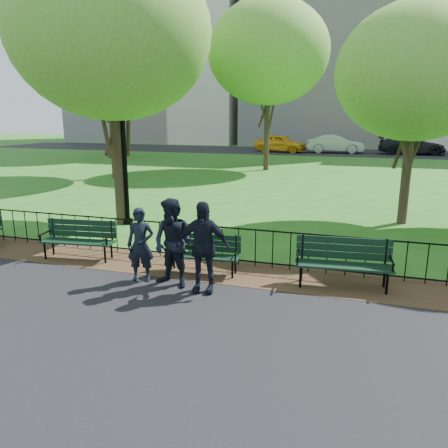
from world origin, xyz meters
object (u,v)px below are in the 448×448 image
(tree_mid_w, at_px, (106,23))
(sedan_silver, at_px, (335,144))
(person_mid, at_px, (173,243))
(person_left, at_px, (141,245))
(tree_far_c, at_px, (269,52))
(person_right, at_px, (202,247))
(sedan_dark, at_px, (411,145))
(tree_near_w, at_px, (111,33))
(park_bench_right_a, at_px, (343,257))
(taxi, at_px, (281,143))
(lamppost, at_px, (125,158))
(park_bench_main, at_px, (190,248))
(park_bench_left_a, at_px, (79,235))
(tree_near_e, at_px, (417,72))
(tree_far_w, at_px, (114,70))

(tree_mid_w, relative_size, sedan_silver, 2.30)
(tree_mid_w, xyz_separation_m, person_mid, (9.58, -13.57, -7.06))
(person_left, bearing_deg, tree_far_c, 80.75)
(person_right, xyz_separation_m, sedan_dark, (6.79, 34.35, -0.10))
(person_right, distance_m, sedan_dark, 35.01)
(tree_near_w, bearing_deg, park_bench_right_a, -25.19)
(park_bench_right_a, height_order, taxi, taxi)
(tree_far_c, bearing_deg, lamppost, -94.50)
(park_bench_main, height_order, person_mid, person_mid)
(park_bench_main, xyz_separation_m, tree_near_w, (-3.80, 3.53, 5.13))
(person_left, bearing_deg, park_bench_left_a, 143.27)
(park_bench_left_a, relative_size, sedan_silver, 0.37)
(tree_near_e, distance_m, person_right, 9.13)
(park_bench_left_a, bearing_deg, person_mid, -25.89)
(tree_near_w, height_order, taxi, tree_near_w)
(tree_far_c, bearing_deg, park_bench_left_a, -91.73)
(park_bench_right_a, xyz_separation_m, sedan_silver, (-2.30, 32.75, 0.22))
(sedan_dark, bearing_deg, lamppost, 158.52)
(park_bench_right_a, xyz_separation_m, lamppost, (-6.81, 3.33, 1.48))
(park_bench_right_a, xyz_separation_m, sedan_dark, (4.18, 33.22, 0.20))
(tree_far_c, bearing_deg, person_left, -85.34)
(lamppost, height_order, tree_near_w, tree_near_w)
(park_bench_main, relative_size, park_bench_left_a, 0.91)
(tree_mid_w, xyz_separation_m, sedan_silver, (10.54, 20.24, -7.14))
(sedan_silver, bearing_deg, tree_far_w, 112.73)
(sedan_silver, bearing_deg, sedan_dark, -92.53)
(sedan_dark, bearing_deg, person_left, 165.21)
(park_bench_right_a, distance_m, tree_near_w, 9.29)
(tree_near_e, xyz_separation_m, person_right, (-4.17, -7.23, -3.71))
(sedan_dark, bearing_deg, tree_near_e, 173.19)
(taxi, bearing_deg, tree_near_w, -167.90)
(tree_far_c, height_order, sedan_silver, tree_far_c)
(park_bench_left_a, bearing_deg, tree_far_w, 111.50)
(tree_mid_w, bearing_deg, park_bench_left_a, -62.13)
(park_bench_right_a, bearing_deg, sedan_silver, 88.75)
(park_bench_main, distance_m, sedan_dark, 34.25)
(sedan_dark, bearing_deg, tree_far_c, 145.04)
(park_bench_right_a, relative_size, taxi, 0.41)
(person_mid, relative_size, sedan_dark, 0.32)
(tree_far_w, height_order, person_left, tree_far_w)
(tree_far_c, relative_size, taxi, 2.12)
(lamppost, xyz_separation_m, person_left, (2.78, -4.31, -1.31))
(tree_near_e, bearing_deg, park_bench_right_a, -104.34)
(tree_near_e, height_order, person_mid, tree_near_e)
(lamppost, height_order, person_right, lamppost)
(park_bench_right_a, relative_size, tree_near_w, 0.24)
(tree_near_w, distance_m, tree_far_c, 15.32)
(tree_mid_w, relative_size, person_mid, 6.36)
(park_bench_right_a, relative_size, lamppost, 0.51)
(park_bench_main, relative_size, tree_near_w, 0.20)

